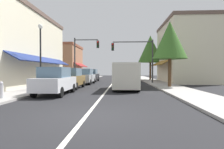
% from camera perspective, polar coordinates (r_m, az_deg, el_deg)
% --- Properties ---
extents(ground_plane, '(80.00, 80.00, 0.00)m').
position_cam_1_polar(ground_plane, '(24.47, 0.26, -2.50)').
color(ground_plane, black).
extents(sidewalk_left, '(2.60, 56.00, 0.12)m').
position_cam_1_polar(sidewalk_left, '(25.35, -12.27, -2.26)').
color(sidewalk_left, '#A39E99').
rests_on(sidewalk_left, ground).
extents(sidewalk_right, '(2.60, 56.00, 0.12)m').
position_cam_1_polar(sidewalk_right, '(24.81, 13.06, -2.34)').
color(sidewalk_right, '#A39E99').
rests_on(sidewalk_right, ground).
extents(lane_center_stripe, '(0.14, 52.00, 0.01)m').
position_cam_1_polar(lane_center_stripe, '(24.47, 0.26, -2.49)').
color(lane_center_stripe, silver).
rests_on(lane_center_stripe, ground).
extents(storefront_left_block, '(6.92, 14.20, 7.39)m').
position_cam_1_polar(storefront_left_block, '(21.46, -27.40, 6.76)').
color(storefront_left_block, beige).
rests_on(storefront_left_block, ground).
extents(storefront_right_block, '(6.83, 10.20, 8.05)m').
position_cam_1_polar(storefront_right_block, '(27.79, 20.69, 6.17)').
color(storefront_right_block, beige).
rests_on(storefront_right_block, ground).
extents(storefront_far_left, '(7.26, 8.20, 6.18)m').
position_cam_1_polar(storefront_far_left, '(36.14, -14.60, 3.54)').
color(storefront_far_left, '#9E6B4C').
rests_on(storefront_far_left, ground).
extents(parked_car_nearest_left, '(1.79, 4.10, 1.77)m').
position_cam_1_polar(parked_car_nearest_left, '(12.88, -16.46, -1.87)').
color(parked_car_nearest_left, silver).
rests_on(parked_car_nearest_left, ground).
extents(parked_car_second_left, '(1.81, 4.11, 1.77)m').
position_cam_1_polar(parked_car_second_left, '(17.01, -12.11, -1.14)').
color(parked_car_second_left, brown).
rests_on(parked_car_second_left, ground).
extents(parked_car_third_left, '(1.84, 4.13, 1.77)m').
position_cam_1_polar(parked_car_third_left, '(22.27, -7.97, -0.60)').
color(parked_car_third_left, '#B7BABF').
rests_on(parked_car_third_left, ground).
extents(parked_car_far_left, '(1.84, 4.13, 1.77)m').
position_cam_1_polar(parked_car_far_left, '(27.65, -6.11, -0.27)').
color(parked_car_far_left, black).
rests_on(parked_car_far_left, ground).
extents(van_in_lane, '(2.08, 5.22, 2.12)m').
position_cam_1_polar(van_in_lane, '(15.70, 4.25, -0.32)').
color(van_in_lane, beige).
rests_on(van_in_lane, ground).
extents(traffic_signal_mast_arm, '(4.99, 0.50, 5.25)m').
position_cam_1_polar(traffic_signal_mast_arm, '(23.29, 7.57, 6.18)').
color(traffic_signal_mast_arm, '#333333').
rests_on(traffic_signal_mast_arm, ground).
extents(traffic_signal_left_corner, '(3.20, 0.50, 5.68)m').
position_cam_1_polar(traffic_signal_left_corner, '(24.58, -8.65, 6.26)').
color(traffic_signal_left_corner, '#333333').
rests_on(traffic_signal_left_corner, ground).
extents(street_lamp_left_near, '(0.36, 0.36, 5.04)m').
position_cam_1_polar(street_lamp_left_near, '(15.52, -20.41, 7.83)').
color(street_lamp_left_near, black).
rests_on(street_lamp_left_near, ground).
extents(tree_right_near, '(3.05, 3.05, 5.97)m').
position_cam_1_polar(tree_right_near, '(18.21, 16.74, 9.69)').
color(tree_right_near, '#4C331E').
rests_on(tree_right_near, ground).
extents(tree_right_far, '(3.91, 3.91, 7.22)m').
position_cam_1_polar(tree_right_far, '(31.81, 11.29, 7.43)').
color(tree_right_far, '#4C331E').
rests_on(tree_right_far, ground).
extents(fire_hydrant, '(0.22, 0.22, 0.87)m').
position_cam_1_polar(fire_hydrant, '(11.50, -29.98, -3.96)').
color(fire_hydrant, '#B2B2B7').
rests_on(fire_hydrant, ground).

